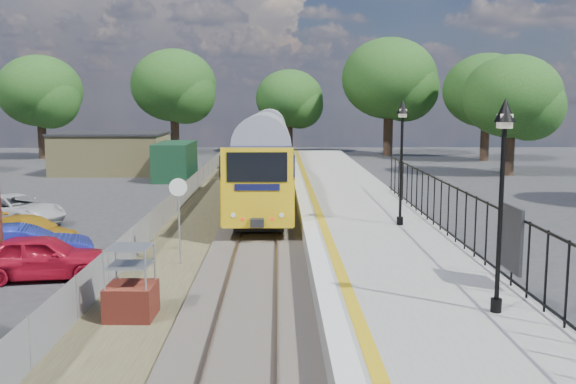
{
  "coord_description": "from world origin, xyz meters",
  "views": [
    {
      "loc": [
        0.78,
        -17.33,
        5.41
      ],
      "look_at": [
        1.16,
        6.98,
        2.0
      ],
      "focal_mm": 40.0,
      "sensor_mm": 36.0,
      "label": 1
    }
  ],
  "objects_px": {
    "speed_sign": "(179,206)",
    "car_white": "(15,210)",
    "train": "(267,147)",
    "car_blue": "(23,248)",
    "brick_plinth": "(131,284)",
    "car_yellow": "(31,232)",
    "car_red": "(42,257)",
    "victorian_lamp_south": "(503,156)",
    "victorian_lamp_north": "(402,133)"
  },
  "relations": [
    {
      "from": "train",
      "to": "brick_plinth",
      "type": "height_order",
      "value": "train"
    },
    {
      "from": "train",
      "to": "car_yellow",
      "type": "relative_size",
      "value": 10.01
    },
    {
      "from": "victorian_lamp_south",
      "to": "brick_plinth",
      "type": "relative_size",
      "value": 2.42
    },
    {
      "from": "train",
      "to": "car_red",
      "type": "distance_m",
      "value": 25.58
    },
    {
      "from": "victorian_lamp_north",
      "to": "car_yellow",
      "type": "bearing_deg",
      "value": 178.53
    },
    {
      "from": "train",
      "to": "car_white",
      "type": "xyz_separation_m",
      "value": [
        -10.95,
        -15.78,
        -1.67
      ]
    },
    {
      "from": "train",
      "to": "victorian_lamp_north",
      "type": "bearing_deg",
      "value": -75.65
    },
    {
      "from": "car_blue",
      "to": "car_white",
      "type": "relative_size",
      "value": 0.91
    },
    {
      "from": "victorian_lamp_north",
      "to": "victorian_lamp_south",
      "type": "bearing_deg",
      "value": -88.85
    },
    {
      "from": "car_red",
      "to": "car_yellow",
      "type": "relative_size",
      "value": 1.01
    },
    {
      "from": "speed_sign",
      "to": "car_white",
      "type": "distance_m",
      "value": 11.3
    },
    {
      "from": "victorian_lamp_north",
      "to": "brick_plinth",
      "type": "distance_m",
      "value": 11.8
    },
    {
      "from": "car_white",
      "to": "train",
      "type": "bearing_deg",
      "value": -9.59
    },
    {
      "from": "victorian_lamp_north",
      "to": "car_blue",
      "type": "bearing_deg",
      "value": -167.24
    },
    {
      "from": "car_blue",
      "to": "car_yellow",
      "type": "height_order",
      "value": "car_blue"
    },
    {
      "from": "speed_sign",
      "to": "car_red",
      "type": "distance_m",
      "value": 4.47
    },
    {
      "from": "victorian_lamp_north",
      "to": "brick_plinth",
      "type": "bearing_deg",
      "value": -136.51
    },
    {
      "from": "victorian_lamp_south",
      "to": "brick_plinth",
      "type": "bearing_deg",
      "value": 165.2
    },
    {
      "from": "train",
      "to": "car_blue",
      "type": "distance_m",
      "value": 24.82
    },
    {
      "from": "victorian_lamp_north",
      "to": "car_white",
      "type": "distance_m",
      "value": 17.36
    },
    {
      "from": "victorian_lamp_south",
      "to": "speed_sign",
      "type": "bearing_deg",
      "value": 136.65
    },
    {
      "from": "victorian_lamp_north",
      "to": "train",
      "type": "relative_size",
      "value": 0.11
    },
    {
      "from": "car_red",
      "to": "car_yellow",
      "type": "xyz_separation_m",
      "value": [
        -2.0,
        4.34,
        -0.11
      ]
    },
    {
      "from": "victorian_lamp_south",
      "to": "victorian_lamp_north",
      "type": "bearing_deg",
      "value": 91.15
    },
    {
      "from": "car_white",
      "to": "speed_sign",
      "type": "bearing_deg",
      "value": -106.0
    },
    {
      "from": "train",
      "to": "car_blue",
      "type": "relative_size",
      "value": 9.26
    },
    {
      "from": "victorian_lamp_south",
      "to": "car_blue",
      "type": "relative_size",
      "value": 1.04
    },
    {
      "from": "car_yellow",
      "to": "car_red",
      "type": "bearing_deg",
      "value": -132.64
    },
    {
      "from": "brick_plinth",
      "to": "car_white",
      "type": "xyz_separation_m",
      "value": [
        -8.04,
        12.72,
        -0.24
      ]
    },
    {
      "from": "train",
      "to": "brick_plinth",
      "type": "bearing_deg",
      "value": -95.81
    },
    {
      "from": "victorian_lamp_south",
      "to": "car_yellow",
      "type": "relative_size",
      "value": 1.13
    },
    {
      "from": "train",
      "to": "car_blue",
      "type": "xyz_separation_m",
      "value": [
        -7.49,
        -23.61,
        -1.62
      ]
    },
    {
      "from": "victorian_lamp_north",
      "to": "train",
      "type": "xyz_separation_m",
      "value": [
        -5.3,
        20.71,
        -1.96
      ]
    },
    {
      "from": "car_blue",
      "to": "car_white",
      "type": "height_order",
      "value": "car_blue"
    },
    {
      "from": "car_red",
      "to": "train",
      "type": "bearing_deg",
      "value": -22.94
    },
    {
      "from": "victorian_lamp_south",
      "to": "car_white",
      "type": "relative_size",
      "value": 0.95
    },
    {
      "from": "car_blue",
      "to": "car_red",
      "type": "bearing_deg",
      "value": -155.26
    },
    {
      "from": "victorian_lamp_south",
      "to": "train",
      "type": "xyz_separation_m",
      "value": [
        -5.5,
        30.71,
        -1.96
      ]
    },
    {
      "from": "car_yellow",
      "to": "car_white",
      "type": "xyz_separation_m",
      "value": [
        -2.46,
        4.58,
        0.08
      ]
    },
    {
      "from": "car_blue",
      "to": "car_yellow",
      "type": "bearing_deg",
      "value": -0.66
    },
    {
      "from": "train",
      "to": "car_yellow",
      "type": "bearing_deg",
      "value": -112.64
    },
    {
      "from": "train",
      "to": "brick_plinth",
      "type": "relative_size",
      "value": 21.44
    },
    {
      "from": "car_red",
      "to": "car_yellow",
      "type": "distance_m",
      "value": 4.78
    },
    {
      "from": "victorian_lamp_north",
      "to": "car_yellow",
      "type": "xyz_separation_m",
      "value": [
        -13.79,
        0.35,
        -3.71
      ]
    },
    {
      "from": "car_red",
      "to": "car_yellow",
      "type": "bearing_deg",
      "value": 16.53
    },
    {
      "from": "victorian_lamp_north",
      "to": "car_blue",
      "type": "xyz_separation_m",
      "value": [
        -12.79,
        -2.9,
        -3.57
      ]
    },
    {
      "from": "car_blue",
      "to": "brick_plinth",
      "type": "bearing_deg",
      "value": -154.6
    },
    {
      "from": "brick_plinth",
      "to": "speed_sign",
      "type": "distance_m",
      "value": 5.46
    },
    {
      "from": "train",
      "to": "car_yellow",
      "type": "height_order",
      "value": "train"
    },
    {
      "from": "victorian_lamp_south",
      "to": "speed_sign",
      "type": "height_order",
      "value": "victorian_lamp_south"
    }
  ]
}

